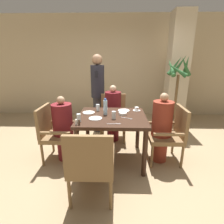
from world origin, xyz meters
TOP-DOWN VIEW (x-y plane):
  - ground_plane at (0.00, 0.00)m, footprint 16.00×16.00m
  - wall_back at (0.00, 2.56)m, footprint 8.00×0.06m
  - pillar_stone at (1.56, 1.85)m, footprint 0.46×0.46m
  - dining_table at (0.00, 0.00)m, footprint 1.07×0.97m
  - chair_left_side at (-0.94, 0.00)m, footprint 0.53×0.53m
  - diner_in_left_chair at (-0.80, 0.00)m, footprint 0.32×0.32m
  - chair_far_side at (0.00, 0.89)m, footprint 0.53×0.53m
  - diner_in_far_chair at (-0.00, 0.75)m, footprint 0.32×0.32m
  - chair_right_side at (0.94, 0.00)m, footprint 0.53×0.53m
  - diner_in_right_chair at (0.80, 0.00)m, footprint 0.32×0.32m
  - chair_near_corner at (-0.21, -0.89)m, footprint 0.53×0.53m
  - standing_host at (-0.35, 1.22)m, footprint 0.29×0.33m
  - potted_palm at (1.40, 1.26)m, footprint 0.60×0.58m
  - plate_main_left at (0.20, 0.28)m, footprint 0.20×0.20m
  - plate_main_right at (-0.39, 0.15)m, footprint 0.20×0.20m
  - plate_dessert_center at (-0.25, -0.14)m, footprint 0.20×0.20m
  - teacup_with_saucer at (0.42, 0.30)m, footprint 0.13×0.13m
  - bowl_small at (0.17, 0.07)m, footprint 0.13×0.13m
  - water_bottle at (-0.11, 0.08)m, footprint 0.07×0.07m
  - glass_tall_near at (-0.25, 0.27)m, footprint 0.06×0.06m
  - glass_tall_mid at (-0.47, -0.27)m, footprint 0.06×0.06m
  - glass_tall_far at (0.03, -0.13)m, footprint 0.06×0.06m
  - salt_shaker at (-0.48, -0.40)m, footprint 0.03×0.03m
  - pepper_shaker at (-0.44, -0.40)m, footprint 0.03×0.03m
  - fork_beside_plate at (0.25, -0.11)m, footprint 0.17×0.09m
  - knife_beside_plate at (0.05, -0.35)m, footprint 0.19×0.02m

SIDE VIEW (x-z plane):
  - ground_plane at x=0.00m, z-range 0.00..0.00m
  - chair_left_side at x=-0.94m, z-range 0.04..0.97m
  - chair_far_side at x=0.00m, z-range 0.04..0.97m
  - chair_right_side at x=0.94m, z-range 0.04..0.97m
  - chair_near_corner at x=-0.21m, z-range 0.04..0.97m
  - diner_in_left_chair at x=-0.80m, z-range 0.02..1.11m
  - diner_in_right_chair at x=0.80m, z-range 0.02..1.17m
  - diner_in_far_chair at x=0.00m, z-range 0.02..1.17m
  - potted_palm at x=1.40m, z-range -0.22..1.52m
  - dining_table at x=0.00m, z-range 0.28..1.06m
  - fork_beside_plate at x=0.25m, z-range 0.78..0.78m
  - knife_beside_plate at x=0.05m, z-range 0.78..0.78m
  - plate_main_left at x=0.20m, z-range 0.78..0.79m
  - plate_main_right at x=-0.39m, z-range 0.78..0.79m
  - plate_dessert_center at x=-0.25m, z-range 0.78..0.79m
  - bowl_small at x=0.17m, z-range 0.78..0.82m
  - teacup_with_saucer at x=0.42m, z-range 0.77..0.84m
  - pepper_shaker at x=-0.44m, z-range 0.78..0.85m
  - salt_shaker at x=-0.48m, z-range 0.78..0.86m
  - glass_tall_near at x=-0.25m, z-range 0.78..0.89m
  - glass_tall_mid at x=-0.47m, z-range 0.78..0.89m
  - glass_tall_far at x=0.03m, z-range 0.78..0.89m
  - water_bottle at x=-0.11m, z-range 0.77..1.03m
  - standing_host at x=-0.35m, z-range 0.07..1.80m
  - pillar_stone at x=1.56m, z-range 0.00..2.70m
  - wall_back at x=0.00m, z-range 0.00..2.80m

